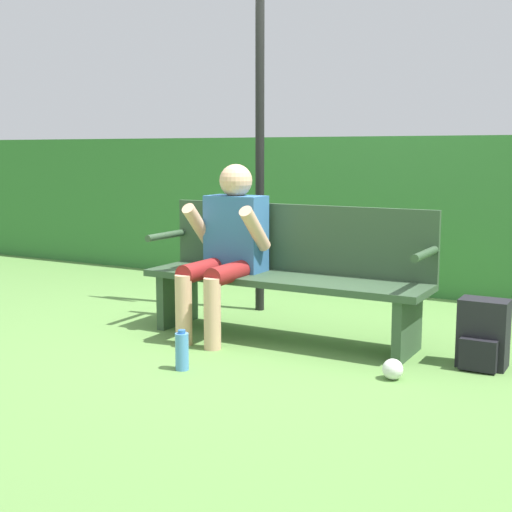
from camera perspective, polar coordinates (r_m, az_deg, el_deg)
name	(u,v)px	position (r m, az deg, el deg)	size (l,w,h in m)	color
ground_plane	(282,339)	(4.86, 2.13, -6.65)	(40.00, 40.00, 0.00)	#5B8942
hedge_back	(386,213)	(6.63, 10.35, 3.37)	(12.00, 0.46, 1.39)	#337033
park_bench	(288,271)	(4.83, 2.56, -1.24)	(1.97, 0.48, 0.90)	#334C33
person_seated	(228,242)	(4.87, -2.28, 1.14)	(0.54, 0.66, 1.17)	#336699
backpack	(483,335)	(4.41, 17.69, -6.07)	(0.28, 0.25, 0.41)	black
water_bottle	(182,351)	(4.19, -5.94, -7.57)	(0.08, 0.08, 0.24)	#4C8CCC
signpost	(259,117)	(5.59, 0.28, 11.10)	(0.40, 0.09, 2.71)	black
parked_car	(312,175)	(18.10, 4.52, 6.47)	(4.30, 2.73, 1.34)	#2D4784
litter_crumple	(393,369)	(4.09, 10.88, -8.88)	(0.12, 0.12, 0.12)	silver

